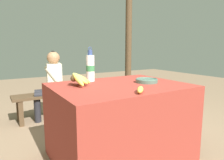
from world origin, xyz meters
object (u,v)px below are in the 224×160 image
(banana_bunch_green, at_px, (100,84))
(seated_vendor, at_px, (51,81))
(water_bottle, at_px, (90,68))
(serving_bowl, at_px, (147,80))
(wooden_bench, at_px, (72,94))
(loose_banana_front, at_px, (140,90))
(banana_bunch_ripe, at_px, (78,79))
(support_post_far, at_px, (129,33))

(banana_bunch_green, bearing_deg, seated_vendor, -178.12)
(water_bottle, bearing_deg, serving_bowl, -39.21)
(seated_vendor, relative_size, banana_bunch_green, 3.42)
(serving_bowl, relative_size, seated_vendor, 0.21)
(wooden_bench, distance_m, banana_bunch_green, 0.52)
(loose_banana_front, height_order, wooden_bench, loose_banana_front)
(loose_banana_front, bearing_deg, water_bottle, 98.07)
(banana_bunch_ripe, xyz_separation_m, banana_bunch_green, (0.90, 1.30, -0.33))
(banana_bunch_green, distance_m, support_post_far, 1.27)
(seated_vendor, height_order, banana_bunch_green, seated_vendor)
(seated_vendor, xyz_separation_m, banana_bunch_green, (0.82, 0.03, -0.13))
(banana_bunch_ripe, height_order, water_bottle, water_bottle)
(water_bottle, distance_m, seated_vendor, 1.14)
(banana_bunch_green, height_order, support_post_far, support_post_far)
(serving_bowl, xyz_separation_m, loose_banana_front, (-0.34, -0.32, 0.00))
(serving_bowl, distance_m, loose_banana_front, 0.47)
(support_post_far, bearing_deg, water_bottle, -136.12)
(wooden_bench, relative_size, banana_bunch_green, 5.84)
(serving_bowl, distance_m, seated_vendor, 1.57)
(wooden_bench, bearing_deg, loose_banana_front, -93.05)
(loose_banana_front, relative_size, seated_vendor, 0.15)
(support_post_far, bearing_deg, seated_vendor, -167.25)
(water_bottle, xyz_separation_m, seated_vendor, (-0.13, 1.10, -0.28))
(support_post_far, bearing_deg, loose_banana_front, -123.69)
(serving_bowl, xyz_separation_m, wooden_bench, (-0.25, 1.48, -0.41))
(loose_banana_front, distance_m, seated_vendor, 1.80)
(serving_bowl, distance_m, wooden_bench, 1.55)
(serving_bowl, bearing_deg, banana_bunch_ripe, 164.26)
(banana_bunch_green, bearing_deg, wooden_bench, -179.54)
(banana_bunch_green, bearing_deg, loose_banana_front, -108.43)
(banana_bunch_ripe, relative_size, water_bottle, 0.87)
(banana_bunch_ripe, distance_m, water_bottle, 0.28)
(water_bottle, bearing_deg, support_post_far, 43.88)
(water_bottle, height_order, loose_banana_front, water_bottle)
(wooden_bench, bearing_deg, seated_vendor, -175.86)
(water_bottle, distance_m, loose_banana_front, 0.70)
(loose_banana_front, bearing_deg, support_post_far, 56.31)
(water_bottle, distance_m, support_post_far, 2.18)
(banana_bunch_ripe, bearing_deg, wooden_bench, 72.95)
(banana_bunch_ripe, height_order, support_post_far, support_post_far)
(seated_vendor, bearing_deg, loose_banana_front, 108.24)
(loose_banana_front, height_order, support_post_far, support_post_far)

